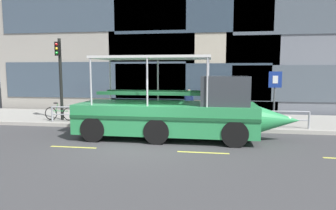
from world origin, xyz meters
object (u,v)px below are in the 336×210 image
object	(u,v)px
duck_tour_boat	(179,112)
pedestrian_near_bow	(246,105)
parking_sign	(275,89)
leaned_bicycle	(60,113)
traffic_light_pole	(60,71)
pedestrian_mid_left	(189,102)

from	to	relation	value
duck_tour_boat	pedestrian_near_bow	bearing A→B (deg)	41.27
parking_sign	leaned_bicycle	world-z (taller)	parking_sign
traffic_light_pole	pedestrian_near_bow	distance (m)	9.89
traffic_light_pole	pedestrian_near_bow	world-z (taller)	traffic_light_pole
parking_sign	leaned_bicycle	size ratio (longest dim) A/B	1.50
parking_sign	duck_tour_boat	world-z (taller)	duck_tour_boat
duck_tour_boat	pedestrian_near_bow	size ratio (longest dim) A/B	5.75
duck_tour_boat	pedestrian_near_bow	distance (m)	4.02
leaned_bicycle	pedestrian_near_bow	bearing A→B (deg)	1.14
leaned_bicycle	pedestrian_near_bow	world-z (taller)	pedestrian_near_bow
traffic_light_pole	duck_tour_boat	bearing A→B (deg)	-21.14
traffic_light_pole	duck_tour_boat	world-z (taller)	traffic_light_pole
traffic_light_pole	pedestrian_near_bow	size ratio (longest dim) A/B	2.72
parking_sign	pedestrian_mid_left	size ratio (longest dim) A/B	1.55
pedestrian_mid_left	traffic_light_pole	bearing A→B (deg)	-176.09
parking_sign	duck_tour_boat	size ratio (longest dim) A/B	0.28
leaned_bicycle	pedestrian_near_bow	size ratio (longest dim) A/B	1.09
pedestrian_near_bow	leaned_bicycle	bearing A→B (deg)	-178.86
traffic_light_pole	parking_sign	size ratio (longest dim) A/B	1.66
pedestrian_near_bow	traffic_light_pole	bearing A→B (deg)	-179.67
pedestrian_near_bow	pedestrian_mid_left	size ratio (longest dim) A/B	0.95
parking_sign	pedestrian_near_bow	size ratio (longest dim) A/B	1.64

